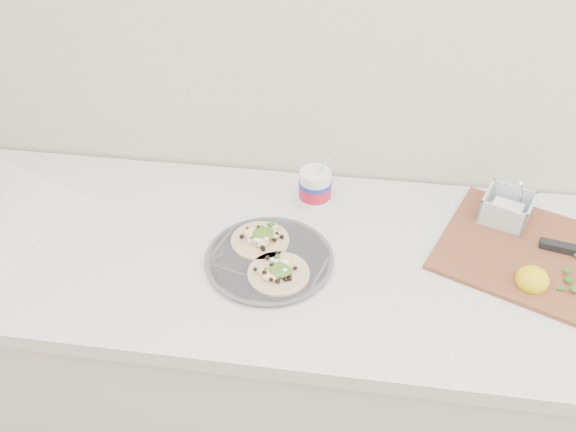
# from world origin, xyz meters

# --- Properties ---
(counter) EXTENTS (2.44, 0.66, 0.90)m
(counter) POSITION_xyz_m (0.00, 1.43, 0.45)
(counter) COLOR silver
(counter) RESTS_ON ground
(taco_plate) EXTENTS (0.30, 0.30, 0.04)m
(taco_plate) POSITION_xyz_m (0.00, 1.37, 0.92)
(taco_plate) COLOR #55535A
(taco_plate) RESTS_ON counter
(tub) EXTENTS (0.09, 0.09, 0.19)m
(tub) POSITION_xyz_m (0.09, 1.61, 0.96)
(tub) COLOR white
(tub) RESTS_ON counter
(cutboard) EXTENTS (0.61, 0.53, 0.08)m
(cutboard) POSITION_xyz_m (0.65, 1.47, 0.92)
(cutboard) COLOR brown
(cutboard) RESTS_ON counter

